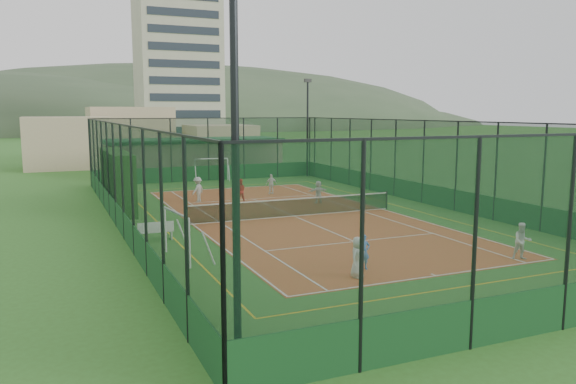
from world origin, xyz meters
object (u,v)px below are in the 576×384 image
Objects in this scene: clubhouse at (194,156)px; child_far_back at (318,192)px; child_near_left at (358,257)px; child_near_right at (522,241)px; child_far_right at (271,184)px; child_near_mid at (364,252)px; coach at (240,191)px; child_far_left at (198,189)px; futsal_goal_far at (211,170)px; floodlight_ne at (308,128)px; futsal_goal_near at (177,236)px; floodlight_sw at (236,186)px; white_bench at (155,231)px; apartment_tower at (178,61)px.

child_far_back is at bearing -80.50° from clubhouse.
child_near_left is 0.99× the size of child_near_right.
child_near_left reaches higher than child_far_right.
coach is at bearing 95.96° from child_near_mid.
child_near_right is 0.91× the size of child_far_left.
futsal_goal_far is 1.95× the size of child_near_right.
floodlight_ne is 6.11× the size of child_far_right.
futsal_goal_near is (-16.22, -22.88, -3.22)m from floodlight_ne.
floodlight_ne is 15.99m from child_far_left.
floodlight_sw reaches higher than coach.
child_near_right is at bearing -36.57° from child_near_left.
futsal_goal_far is 1.96× the size of child_near_left.
white_bench is at bearing 136.71° from child_near_mid.
apartment_tower is at bearing -99.41° from child_far_back.
child_near_mid is 0.93× the size of child_far_back.
child_near_left is 0.90× the size of child_far_left.
child_far_left reaches higher than child_far_right.
apartment_tower is at bearing -19.46° from futsal_goal_near.
child_far_back is (4.96, 13.60, 0.05)m from child_near_mid.
child_near_right is (4.34, -33.41, -0.86)m from clubhouse.
apartment_tower is 19.41× the size of white_bench.
floodlight_sw reaches higher than futsal_goal_far.
apartment_tower is 10.97× the size of futsal_goal_far.
floodlight_sw is at bearing 167.64° from futsal_goal_near.
child_near_mid is at bearing -50.92° from white_bench.
apartment_tower is 76.00m from child_far_right.
white_bench is 3.54m from futsal_goal_near.
clubhouse is 11.18× the size of child_far_back.
child_near_left is at bearing -111.99° from floodlight_ne.
futsal_goal_near is 1.99× the size of child_near_right.
floodlight_ne reaches higher than futsal_goal_far.
child_near_mid is at bearing 43.40° from floodlight_sw.
child_near_mid is (-2.03, -27.09, -0.24)m from futsal_goal_far.
floodlight_ne is 5.53× the size of coach.
child_far_right is 0.90× the size of coach.
child_far_back is at bearing -96.45° from apartment_tower.
clubhouse is 10.92× the size of child_near_left.
coach is (-9.89, -11.39, -3.37)m from floodlight_ne.
child_near_right is (11.95, -5.13, -0.19)m from futsal_goal_near.
child_far_back is (-5.49, -13.21, -3.44)m from floodlight_ne.
apartment_tower reaches higher than futsal_goal_near.
apartment_tower is at bearing 110.11° from child_near_right.
child_far_back is (5.64, 14.35, -0.02)m from child_near_left.
floodlight_sw is 0.28× the size of apartment_tower.
apartment_tower is (12.00, 60.00, 13.43)m from clubhouse.
child_far_right is at bearing 121.98° from child_near_right.
apartment_tower is 94.80m from child_near_right.
futsal_goal_far is (8.79, 33.49, -3.24)m from floodlight_sw.
coach is (6.33, 11.49, -0.14)m from futsal_goal_near.
floodlight_sw is at bearing -101.80° from apartment_tower.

